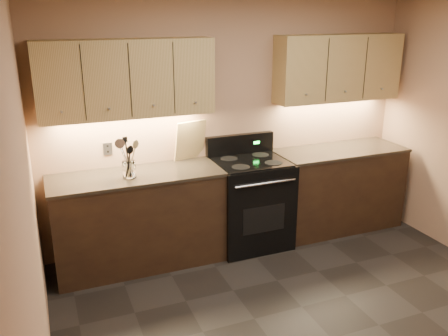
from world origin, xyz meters
The scene contains 15 objects.
wall_back centered at (0.00, 2.00, 1.30)m, with size 4.00×0.04×2.60m, color #A07B5E.
wall_left centered at (-2.00, 0.00, 1.30)m, with size 0.04×4.00×2.60m, color #A07B5E.
counter_left centered at (-1.10, 1.70, 0.47)m, with size 1.62×0.62×0.93m.
counter_right centered at (1.18, 1.70, 0.47)m, with size 1.46×0.62×0.93m.
stove centered at (0.08, 1.68, 0.48)m, with size 0.76×0.68×1.14m.
upper_cab_left centered at (-1.10, 1.85, 1.80)m, with size 1.60×0.30×0.70m, color tan.
upper_cab_right centered at (1.18, 1.85, 1.80)m, with size 1.44×0.30×0.70m, color tan.
outlet_plate centered at (-1.30, 1.99, 1.12)m, with size 0.09×0.01×0.12m, color #B2B5BA.
utensil_crock centered at (-1.17, 1.63, 1.00)m, with size 0.14×0.14×0.15m.
cutting_board centered at (-0.48, 1.95, 1.13)m, with size 0.33×0.02×0.42m, color tan.
wooden_spoon centered at (-1.19, 1.62, 1.11)m, with size 0.06×0.06×0.33m, color tan, non-canonical shape.
black_spoon centered at (-1.18, 1.65, 1.10)m, with size 0.06×0.06×0.31m, color black, non-canonical shape.
black_turner centered at (-1.16, 1.62, 1.13)m, with size 0.08×0.08×0.37m, color black, non-canonical shape.
steel_spatula centered at (-1.15, 1.64, 1.12)m, with size 0.08×0.08×0.35m, color silver, non-canonical shape.
steel_skimmer centered at (-1.14, 1.61, 1.12)m, with size 0.09×0.09×0.35m, color silver, non-canonical shape.
Camera 1 is at (-1.89, -2.50, 2.39)m, focal length 38.00 mm.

